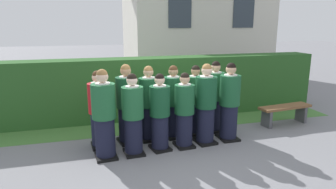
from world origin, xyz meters
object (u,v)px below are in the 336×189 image
object	(u,v)px
student_front_row_5	(229,104)
student_rear_row_2	(149,105)
student_front_row_1	(133,117)
student_rear_row_3	(173,103)
student_rear_row_1	(127,106)
student_rear_row_4	(195,102)
student_rear_row_5	(215,98)
student_front_row_0	(104,117)
student_front_row_2	(160,114)
student_front_row_4	(206,106)
student_front_row_3	(184,112)
wooden_bench	(285,111)
student_in_red_blazer	(99,111)

from	to	relation	value
student_front_row_5	student_rear_row_2	size ratio (longest dim) A/B	1.04
student_front_row_1	student_rear_row_3	xyz separation A→B (m)	(0.99, 0.67, 0.01)
student_rear_row_1	student_rear_row_4	bearing A→B (deg)	4.83
student_rear_row_2	student_rear_row_5	xyz separation A→B (m)	(1.59, 0.15, 0.01)
student_front_row_5	student_rear_row_5	size ratio (longest dim) A/B	1.02
student_front_row_0	student_front_row_1	distance (m)	0.54
student_front_row_2	student_front_row_4	size ratio (longest dim) A/B	0.92
student_rear_row_2	student_rear_row_1	bearing A→B (deg)	-176.89
student_front_row_0	student_rear_row_1	world-z (taller)	student_front_row_0
student_front_row_5	student_front_row_0	bearing A→B (deg)	-174.98
student_front_row_0	student_front_row_2	size ratio (longest dim) A/B	1.09
student_front_row_3	wooden_bench	xyz separation A→B (m)	(2.87, 0.65, -0.38)
student_front_row_0	student_rear_row_5	world-z (taller)	student_front_row_0
student_in_red_blazer	student_rear_row_1	size ratio (longest dim) A/B	0.94
student_front_row_5	student_rear_row_4	bearing A→B (deg)	137.16
student_front_row_0	student_rear_row_2	distance (m)	1.19
student_front_row_3	student_rear_row_4	xyz separation A→B (m)	(0.48, 0.67, 0.02)
student_front_row_0	student_front_row_3	xyz separation A→B (m)	(1.60, 0.11, -0.07)
student_rear_row_2	student_rear_row_5	size ratio (longest dim) A/B	0.98
student_rear_row_4	student_rear_row_5	distance (m)	0.50
student_rear_row_2	student_front_row_0	bearing A→B (deg)	-145.85
student_front_row_1	student_front_row_3	world-z (taller)	student_front_row_1
student_in_red_blazer	student_rear_row_2	bearing A→B (deg)	6.45
student_front_row_5	student_front_row_2	bearing A→B (deg)	-174.86
student_front_row_3	student_rear_row_4	world-z (taller)	student_rear_row_4
student_front_row_5	student_rear_row_3	distance (m)	1.21
student_in_red_blazer	student_rear_row_3	bearing A→B (deg)	5.02
student_in_red_blazer	student_rear_row_3	distance (m)	1.60
student_rear_row_2	wooden_bench	xyz separation A→B (m)	(3.48, 0.09, -0.42)
student_front_row_3	student_front_row_4	bearing A→B (deg)	8.37
student_rear_row_4	student_rear_row_3	bearing A→B (deg)	-171.12
student_front_row_1	student_front_row_2	size ratio (longest dim) A/B	1.02
student_front_row_3	student_front_row_5	xyz separation A→B (m)	(1.06, 0.13, 0.07)
student_front_row_3	student_front_row_4	distance (m)	0.50
student_front_row_3	student_rear_row_4	distance (m)	0.82
student_front_row_0	student_front_row_3	world-z (taller)	student_front_row_0
wooden_bench	student_in_red_blazer	bearing A→B (deg)	-177.37
student_in_red_blazer	student_rear_row_1	xyz separation A→B (m)	(0.57, 0.09, 0.05)
student_front_row_2	student_rear_row_4	xyz separation A→B (m)	(0.99, 0.68, 0.02)
student_front_row_0	student_front_row_3	distance (m)	1.60
student_front_row_3	wooden_bench	distance (m)	2.96
student_in_red_blazer	wooden_bench	bearing A→B (deg)	2.63
student_rear_row_5	wooden_bench	size ratio (longest dim) A/B	1.15
student_front_row_2	student_front_row_3	size ratio (longest dim) A/B	1.00
student_front_row_2	student_front_row_5	distance (m)	1.58
student_front_row_2	student_rear_row_3	size ratio (longest dim) A/B	0.96
student_rear_row_1	wooden_bench	xyz separation A→B (m)	(3.96, 0.12, -0.45)
student_front_row_5	student_rear_row_3	xyz separation A→B (m)	(-1.12, 0.46, -0.04)
student_front_row_2	wooden_bench	size ratio (longest dim) A/B	1.08
student_front_row_1	student_in_red_blazer	world-z (taller)	student_front_row_1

